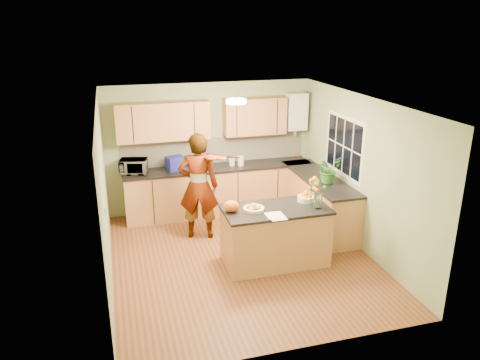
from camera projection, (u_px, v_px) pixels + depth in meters
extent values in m
plane|color=brown|center=(242.00, 258.00, 7.45)|extent=(4.50, 4.50, 0.00)
cube|color=silver|center=(242.00, 102.00, 6.64)|extent=(4.00, 4.50, 0.02)
cube|color=#8EA274|center=(210.00, 147.00, 9.09)|extent=(4.00, 0.02, 2.50)
cube|color=#8EA274|center=(299.00, 253.00, 5.00)|extent=(4.00, 0.02, 2.50)
cube|color=#8EA274|center=(104.00, 198.00, 6.53)|extent=(0.02, 4.50, 2.50)
cube|color=#8EA274|center=(360.00, 173.00, 7.56)|extent=(0.02, 4.50, 2.50)
cube|color=#AB7044|center=(219.00, 190.00, 9.11)|extent=(3.60, 0.60, 0.90)
cube|color=black|center=(219.00, 168.00, 8.94)|extent=(3.64, 0.62, 0.04)
cube|color=#AB7044|center=(318.00, 202.00, 8.52)|extent=(0.60, 2.20, 0.90)
cube|color=black|center=(319.00, 178.00, 8.36)|extent=(0.62, 2.24, 0.04)
cube|color=silver|center=(215.00, 150.00, 9.12)|extent=(3.60, 0.02, 0.52)
cube|color=#AB7044|center=(163.00, 121.00, 8.51)|extent=(1.70, 0.34, 0.70)
cube|color=#AB7044|center=(255.00, 116.00, 8.96)|extent=(1.20, 0.34, 0.70)
cube|color=white|center=(296.00, 111.00, 9.17)|extent=(0.40, 0.30, 0.72)
cylinder|color=silver|center=(295.00, 131.00, 9.30)|extent=(0.06, 0.06, 0.20)
cube|color=white|center=(344.00, 146.00, 8.01)|extent=(0.01, 1.30, 1.05)
cube|color=black|center=(344.00, 146.00, 8.00)|extent=(0.01, 1.18, 0.92)
cube|color=white|center=(105.00, 210.00, 5.97)|extent=(0.02, 0.09, 0.09)
cylinder|color=#FFEABF|center=(236.00, 101.00, 6.92)|extent=(0.30, 0.30, 0.06)
cylinder|color=white|center=(236.00, 99.00, 6.91)|extent=(0.10, 0.10, 0.02)
cube|color=#AB7044|center=(275.00, 237.00, 7.20)|extent=(1.56, 0.78, 0.88)
cube|color=black|center=(276.00, 209.00, 7.05)|extent=(1.60, 0.82, 0.04)
cylinder|color=beige|center=(254.00, 209.00, 6.94)|extent=(0.31, 0.31, 0.05)
cylinder|color=beige|center=(306.00, 199.00, 7.30)|extent=(0.27, 0.27, 0.08)
cylinder|color=silver|center=(318.00, 201.00, 6.99)|extent=(0.12, 0.12, 0.24)
ellipsoid|color=#EC5C13|center=(231.00, 206.00, 6.88)|extent=(0.26, 0.23, 0.17)
cube|color=white|center=(276.00, 216.00, 6.74)|extent=(0.23, 0.32, 0.01)
imported|color=tan|center=(198.00, 186.00, 7.92)|extent=(0.77, 0.61, 1.86)
imported|color=white|center=(134.00, 166.00, 8.51)|extent=(0.54, 0.43, 0.27)
cube|color=navy|center=(175.00, 163.00, 8.73)|extent=(0.37, 0.32, 0.25)
cylinder|color=silver|center=(209.00, 161.00, 8.89)|extent=(0.16, 0.16, 0.22)
sphere|color=black|center=(209.00, 153.00, 8.84)|extent=(0.08, 0.08, 0.08)
cylinder|color=beige|center=(232.00, 161.00, 8.99)|extent=(0.14, 0.14, 0.17)
cylinder|color=white|center=(241.00, 161.00, 8.98)|extent=(0.15, 0.15, 0.18)
imported|color=#276822|center=(328.00, 170.00, 8.00)|extent=(0.53, 0.50, 0.47)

